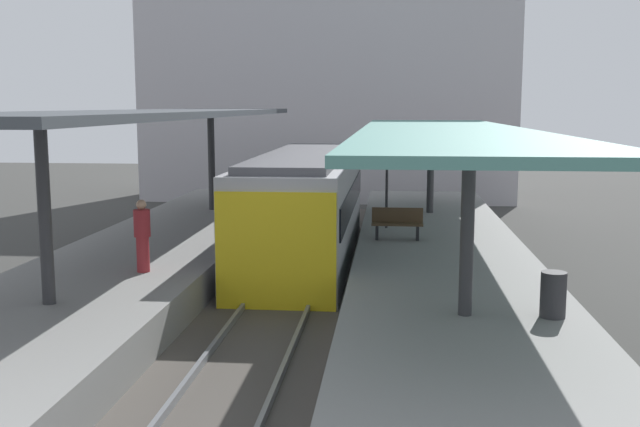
# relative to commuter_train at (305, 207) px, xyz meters

# --- Properties ---
(ground_plane) EXTENTS (80.00, 80.00, 0.00)m
(ground_plane) POSITION_rel_commuter_train_xyz_m (0.00, -3.35, -1.73)
(ground_plane) COLOR #383835
(platform_left) EXTENTS (4.40, 28.00, 1.00)m
(platform_left) POSITION_rel_commuter_train_xyz_m (-3.80, -3.35, -1.23)
(platform_left) COLOR gray
(platform_left) RESTS_ON ground_plane
(platform_right) EXTENTS (4.40, 28.00, 1.00)m
(platform_right) POSITION_rel_commuter_train_xyz_m (3.80, -3.35, -1.23)
(platform_right) COLOR gray
(platform_right) RESTS_ON ground_plane
(track_ballast) EXTENTS (3.20, 28.00, 0.20)m
(track_ballast) POSITION_rel_commuter_train_xyz_m (0.00, -3.35, -1.63)
(track_ballast) COLOR #4C4742
(track_ballast) RESTS_ON ground_plane
(rail_near_side) EXTENTS (0.08, 28.00, 0.14)m
(rail_near_side) POSITION_rel_commuter_train_xyz_m (-0.72, -3.35, -1.46)
(rail_near_side) COLOR slate
(rail_near_side) RESTS_ON track_ballast
(rail_far_side) EXTENTS (0.08, 28.00, 0.14)m
(rail_far_side) POSITION_rel_commuter_train_xyz_m (0.72, -3.35, -1.46)
(rail_far_side) COLOR slate
(rail_far_side) RESTS_ON track_ballast
(commuter_train) EXTENTS (2.78, 10.97, 3.10)m
(commuter_train) POSITION_rel_commuter_train_xyz_m (0.00, 0.00, 0.00)
(commuter_train) COLOR #ADADB2
(commuter_train) RESTS_ON track_ballast
(canopy_left) EXTENTS (4.18, 21.00, 3.51)m
(canopy_left) POSITION_rel_commuter_train_xyz_m (-3.80, -1.95, 2.65)
(canopy_left) COLOR #333335
(canopy_left) RESTS_ON platform_left
(canopy_right) EXTENTS (4.18, 21.00, 3.06)m
(canopy_right) POSITION_rel_commuter_train_xyz_m (3.80, -1.95, 2.22)
(canopy_right) COLOR #333335
(canopy_right) RESTS_ON platform_right
(platform_bench) EXTENTS (1.40, 0.41, 0.86)m
(platform_bench) POSITION_rel_commuter_train_xyz_m (2.66, -0.91, -0.26)
(platform_bench) COLOR black
(platform_bench) RESTS_ON platform_right
(platform_sign) EXTENTS (0.90, 0.08, 2.21)m
(platform_sign) POSITION_rel_commuter_train_xyz_m (2.34, 0.95, 0.90)
(platform_sign) COLOR #262628
(platform_sign) RESTS_ON platform_right
(litter_bin) EXTENTS (0.44, 0.44, 0.80)m
(litter_bin) POSITION_rel_commuter_train_xyz_m (5.30, -8.25, -0.33)
(litter_bin) COLOR #2D2D30
(litter_bin) RESTS_ON platform_right
(passenger_near_bench) EXTENTS (0.36, 0.36, 1.61)m
(passenger_near_bench) POSITION_rel_commuter_train_xyz_m (-2.94, -5.49, 0.10)
(passenger_near_bench) COLOR maroon
(passenger_near_bench) RESTS_ON platform_left
(station_building_backdrop) EXTENTS (18.00, 6.00, 11.00)m
(station_building_backdrop) POSITION_rel_commuter_train_xyz_m (-0.71, 16.65, 3.77)
(station_building_backdrop) COLOR #B7B2B7
(station_building_backdrop) RESTS_ON ground_plane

